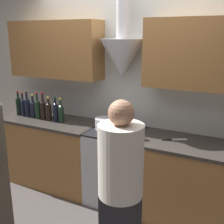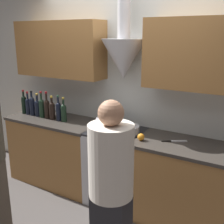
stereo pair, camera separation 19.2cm
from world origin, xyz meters
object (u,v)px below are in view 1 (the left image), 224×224
at_px(wine_bottle_5, 43,109).
at_px(wine_bottle_1, 23,107).
at_px(wine_bottle_2, 27,106).
at_px(wine_bottle_6, 49,111).
at_px(wine_bottle_0, 19,105).
at_px(person_foreground_right, 120,190).
at_px(wine_bottle_8, 61,113).
at_px(wine_bottle_4, 38,108).
at_px(stock_pot, 106,124).
at_px(wine_bottle_3, 33,108).
at_px(mixing_bowl, 127,129).
at_px(wine_bottle_7, 56,111).
at_px(orange_fruit, 142,136).
at_px(stove_range, 116,166).

bearing_deg(wine_bottle_5, wine_bottle_1, 179.56).
bearing_deg(wine_bottle_2, wine_bottle_6, -1.05).
height_order(wine_bottle_0, person_foreground_right, person_foreground_right).
bearing_deg(wine_bottle_8, wine_bottle_6, -179.10).
bearing_deg(person_foreground_right, wine_bottle_4, 148.88).
bearing_deg(wine_bottle_5, stock_pot, 2.01).
bearing_deg(wine_bottle_6, wine_bottle_8, 0.90).
distance_m(wine_bottle_0, wine_bottle_4, 0.36).
distance_m(wine_bottle_3, person_foreground_right, 2.07).
bearing_deg(wine_bottle_3, wine_bottle_5, -0.64).
xyz_separation_m(wine_bottle_2, person_foreground_right, (1.88, -1.03, -0.19)).
xyz_separation_m(wine_bottle_1, mixing_bowl, (1.54, 0.03, -0.09)).
bearing_deg(person_foreground_right, wine_bottle_7, 143.80).
relative_size(wine_bottle_3, wine_bottle_6, 1.01).
distance_m(stock_pot, person_foreground_right, 1.28).
distance_m(wine_bottle_1, orange_fruit, 1.78).
relative_size(wine_bottle_5, wine_bottle_6, 1.15).
distance_m(wine_bottle_5, stock_pot, 0.92).
bearing_deg(wine_bottle_4, wine_bottle_2, 177.44).
height_order(wine_bottle_3, orange_fruit, wine_bottle_3).
height_order(wine_bottle_2, wine_bottle_6, wine_bottle_2).
bearing_deg(wine_bottle_8, wine_bottle_1, 179.52).
bearing_deg(wine_bottle_7, wine_bottle_6, -178.29).
bearing_deg(mixing_bowl, wine_bottle_8, -177.64).
distance_m(stove_range, stock_pot, 0.53).
bearing_deg(wine_bottle_5, wine_bottle_0, 178.75).
height_order(wine_bottle_7, mixing_bowl, wine_bottle_7).
height_order(stove_range, wine_bottle_4, wine_bottle_4).
distance_m(wine_bottle_0, wine_bottle_2, 0.17).
bearing_deg(wine_bottle_8, mixing_bowl, 2.36).
height_order(wine_bottle_2, stock_pot, wine_bottle_2).
xyz_separation_m(mixing_bowl, person_foreground_right, (0.43, -1.07, -0.09)).
bearing_deg(person_foreground_right, orange_fruit, 101.46).
distance_m(wine_bottle_8, stock_pot, 0.63).
bearing_deg(stock_pot, wine_bottle_0, -179.05).
bearing_deg(wine_bottle_4, wine_bottle_3, 173.95).
bearing_deg(wine_bottle_8, orange_fruit, -5.08).
height_order(wine_bottle_0, wine_bottle_3, wine_bottle_0).
distance_m(wine_bottle_1, wine_bottle_3, 0.18).
xyz_separation_m(wine_bottle_1, orange_fruit, (1.78, -0.11, -0.09)).
relative_size(wine_bottle_3, orange_fruit, 4.18).
xyz_separation_m(wine_bottle_4, wine_bottle_8, (0.38, 0.00, -0.01)).
height_order(wine_bottle_6, wine_bottle_8, wine_bottle_8).
relative_size(wine_bottle_1, wine_bottle_3, 1.02).
xyz_separation_m(wine_bottle_7, stock_pot, (0.71, 0.03, -0.07)).
bearing_deg(wine_bottle_2, wine_bottle_8, -0.38).
bearing_deg(wine_bottle_8, wine_bottle_3, 179.43).
distance_m(wine_bottle_5, mixing_bowl, 1.19).
relative_size(wine_bottle_0, wine_bottle_5, 0.94).
height_order(wine_bottle_0, stock_pot, wine_bottle_0).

